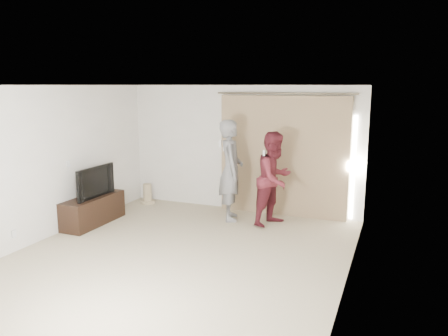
{
  "coord_description": "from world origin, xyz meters",
  "views": [
    {
      "loc": [
        3.03,
        -5.73,
        2.6
      ],
      "look_at": [
        0.23,
        1.2,
        1.18
      ],
      "focal_mm": 35.0,
      "sensor_mm": 36.0,
      "label": 1
    }
  ],
  "objects_px": {
    "tv_console": "(93,210)",
    "person_woman": "(275,179)",
    "tv": "(92,182)",
    "person_man": "(231,170)"
  },
  "relations": [
    {
      "from": "tv_console",
      "to": "person_woman",
      "type": "distance_m",
      "value": 3.49
    },
    {
      "from": "tv_console",
      "to": "person_man",
      "type": "relative_size",
      "value": 0.7
    },
    {
      "from": "person_man",
      "to": "person_woman",
      "type": "bearing_deg",
      "value": -0.0
    },
    {
      "from": "tv_console",
      "to": "person_man",
      "type": "distance_m",
      "value": 2.73
    },
    {
      "from": "person_man",
      "to": "tv",
      "type": "bearing_deg",
      "value": -151.54
    },
    {
      "from": "tv_console",
      "to": "person_woman",
      "type": "bearing_deg",
      "value": 21.47
    },
    {
      "from": "tv_console",
      "to": "person_woman",
      "type": "relative_size",
      "value": 0.78
    },
    {
      "from": "tv_console",
      "to": "person_woman",
      "type": "xyz_separation_m",
      "value": [
        3.19,
        1.26,
        0.62
      ]
    },
    {
      "from": "tv",
      "to": "person_man",
      "type": "xyz_separation_m",
      "value": [
        2.32,
        1.26,
        0.16
      ]
    },
    {
      "from": "tv_console",
      "to": "tv",
      "type": "relative_size",
      "value": 1.36
    }
  ]
}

